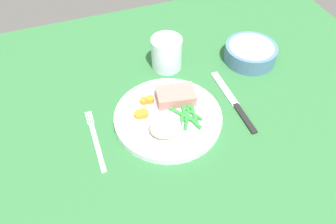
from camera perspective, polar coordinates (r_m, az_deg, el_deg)
name	(u,v)px	position (r cm, az deg, el deg)	size (l,w,h in cm)	color
dining_table	(170,116)	(76.08, 0.31, -0.63)	(120.00, 90.00, 2.00)	#2D6B38
dinner_plate	(168,117)	(73.34, 0.00, -0.94)	(23.56, 23.56, 1.60)	white
meat_portion	(176,96)	(74.93, 1.32, 2.75)	(8.43, 5.53, 2.58)	#B2756B
mashed_potatoes	(165,126)	(68.27, -0.46, -2.47)	(6.54, 5.85, 3.71)	beige
carrot_slices	(144,107)	(73.70, -4.11, 0.77)	(5.63, 5.52, 1.26)	orange
green_beans	(188,114)	(72.59, 3.42, -0.34)	(5.92, 9.50, 0.86)	#2D8C38
fork	(96,140)	(71.79, -12.21, -4.71)	(1.44, 16.60, 0.40)	silver
knife	(234,102)	(78.75, 11.12, 1.65)	(1.70, 20.50, 0.64)	black
water_glass	(167,55)	(84.69, -0.24, 9.67)	(7.66, 7.66, 8.22)	silver
salad_bowl	(250,52)	(89.96, 13.85, 9.85)	(13.19, 13.19, 4.24)	#4C7299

